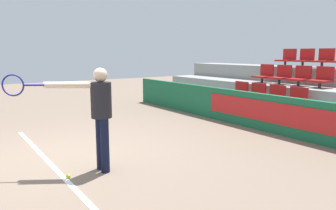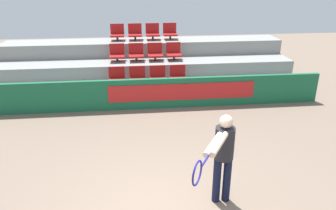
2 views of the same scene
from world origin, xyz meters
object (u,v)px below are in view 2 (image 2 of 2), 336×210
object	(u,v)px
stadium_chair_7	(174,52)
tennis_player	(223,153)
stadium_chair_5	(136,53)
stadium_chair_1	(137,77)
stadium_chair_3	(178,76)
stadium_chair_10	(153,32)
stadium_chair_11	(170,32)
stadium_chair_2	(158,76)
stadium_chair_9	(135,33)
stadium_chair_6	(155,53)
stadium_chair_8	(117,33)
stadium_chair_4	(117,54)
stadium_chair_0	(117,78)

from	to	relation	value
stadium_chair_7	tennis_player	distance (m)	5.93
stadium_chair_5	tennis_player	bearing A→B (deg)	-78.51
stadium_chair_1	tennis_player	world-z (taller)	tennis_player
stadium_chair_3	stadium_chair_10	distance (m)	2.34
stadium_chair_1	tennis_player	size ratio (longest dim) A/B	0.34
stadium_chair_11	stadium_chair_2	bearing A→B (deg)	-106.07
stadium_chair_9	stadium_chair_6	bearing A→B (deg)	-60.06
stadium_chair_8	stadium_chair_1	bearing A→B (deg)	-73.93
stadium_chair_3	stadium_chair_4	xyz separation A→B (m)	(-1.79, 1.04, 0.46)
stadium_chair_1	stadium_chair_2	bearing A→B (deg)	0.00
stadium_chair_5	stadium_chair_10	bearing A→B (deg)	60.06
stadium_chair_2	stadium_chair_9	distance (m)	2.34
stadium_chair_11	tennis_player	xyz separation A→B (m)	(0.01, -6.96, -0.64)
stadium_chair_10	tennis_player	xyz separation A→B (m)	(0.61, -6.96, -0.64)
stadium_chair_3	stadium_chair_6	distance (m)	1.28
stadium_chair_10	stadium_chair_6	bearing A→B (deg)	-90.00
stadium_chair_5	stadium_chair_11	distance (m)	1.65
stadium_chair_4	tennis_player	world-z (taller)	tennis_player
stadium_chair_5	stadium_chair_9	size ratio (longest dim) A/B	1.00
stadium_chair_6	stadium_chair_9	bearing A→B (deg)	119.94
stadium_chair_7	stadium_chair_3	bearing A→B (deg)	-90.00
stadium_chair_4	stadium_chair_6	world-z (taller)	same
stadium_chair_5	stadium_chair_11	world-z (taller)	stadium_chair_11
stadium_chair_8	tennis_player	distance (m)	7.22
stadium_chair_2	stadium_chair_7	bearing A→B (deg)	60.06
stadium_chair_6	tennis_player	xyz separation A→B (m)	(0.61, -5.92, -0.18)
stadium_chair_7	stadium_chair_11	xyz separation A→B (m)	(0.00, 1.04, 0.46)
stadium_chair_11	stadium_chair_3	bearing A→B (deg)	-90.00
stadium_chair_1	stadium_chair_9	xyz separation A→B (m)	(0.00, 2.08, 0.91)
stadium_chair_0	stadium_chair_7	size ratio (longest dim) A/B	1.00
stadium_chair_9	tennis_player	xyz separation A→B (m)	(1.20, -6.96, -0.64)
stadium_chair_7	stadium_chair_10	xyz separation A→B (m)	(-0.60, 1.04, 0.46)
stadium_chair_2	stadium_chair_5	world-z (taller)	stadium_chair_5
stadium_chair_3	tennis_player	bearing A→B (deg)	-89.90
stadium_chair_1	stadium_chair_2	world-z (taller)	same
stadium_chair_0	stadium_chair_9	bearing A→B (deg)	73.93
stadium_chair_3	stadium_chair_7	world-z (taller)	stadium_chair_7
stadium_chair_0	stadium_chair_10	bearing A→B (deg)	60.06
stadium_chair_9	stadium_chair_0	bearing A→B (deg)	-106.07
stadium_chair_4	stadium_chair_3	bearing A→B (deg)	-30.06
stadium_chair_10	stadium_chair_4	bearing A→B (deg)	-139.04
stadium_chair_2	stadium_chair_11	xyz separation A→B (m)	(0.60, 2.08, 0.91)
stadium_chair_7	tennis_player	xyz separation A→B (m)	(0.01, -5.92, -0.18)
stadium_chair_3	stadium_chair_10	bearing A→B (deg)	106.07
stadium_chair_8	stadium_chair_9	bearing A→B (deg)	0.00
stadium_chair_8	tennis_player	size ratio (longest dim) A/B	0.34
stadium_chair_4	tennis_player	size ratio (longest dim) A/B	0.34
stadium_chair_7	stadium_chair_10	distance (m)	1.28
stadium_chair_0	stadium_chair_9	xyz separation A→B (m)	(0.60, 2.08, 0.91)
tennis_player	stadium_chair_11	bearing A→B (deg)	121.19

